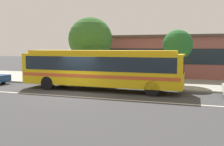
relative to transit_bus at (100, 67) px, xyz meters
The scene contains 10 objects.
ground_plane 2.86m from the transit_bus, 119.59° to the right, with size 120.00×120.00×0.00m, color #38383A.
sidewalk_slab 5.71m from the transit_bus, 102.01° to the left, with size 60.00×8.00×0.12m, color #9C9A90.
lane_stripe_center 3.47m from the transit_bus, 112.09° to the right, with size 56.00×0.16×0.01m, color silver.
transit_bus is the anchor object (origin of this frame).
pedestrian_waiting_near_sign 3.30m from the transit_bus, 118.13° to the left, with size 0.48×0.48×1.76m.
pedestrian_walking_along_curb 3.58m from the transit_bus, 134.55° to the left, with size 0.36×0.36×1.62m.
bus_stop_sign 5.73m from the transit_bus, 19.42° to the left, with size 0.08×0.44×2.35m.
street_tree_near_stop 5.89m from the transit_bus, 120.38° to the left, with size 4.07×4.07×5.79m.
street_tree_mid_block 6.86m from the transit_bus, 39.61° to the left, with size 2.43×2.43×4.44m.
station_building 11.34m from the transit_bus, 75.65° to the left, with size 18.22×6.70×4.35m.
Camera 1 is at (7.56, -15.03, 3.12)m, focal length 40.37 mm.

